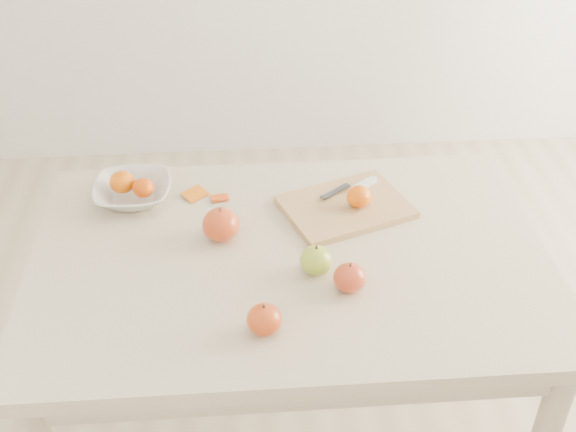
{
  "coord_description": "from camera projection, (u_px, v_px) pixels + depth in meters",
  "views": [
    {
      "loc": [
        -0.1,
        -1.3,
        1.8
      ],
      "look_at": [
        0.0,
        0.05,
        0.82
      ],
      "focal_mm": 45.0,
      "sensor_mm": 36.0,
      "label": 1
    }
  ],
  "objects": [
    {
      "name": "orange_peel_a",
      "position": [
        195.0,
        195.0,
        1.86
      ],
      "size": [
        0.07,
        0.07,
        0.01
      ],
      "primitive_type": "cube",
      "rotation": [
        0.21,
        0.0,
        0.72
      ],
      "color": "#C3600D",
      "rests_on": "table"
    },
    {
      "name": "cutting_board",
      "position": [
        346.0,
        207.0,
        1.8
      ],
      "size": [
        0.36,
        0.31,
        0.02
      ],
      "primitive_type": "cube",
      "rotation": [
        0.0,
        0.0,
        0.35
      ],
      "color": "#AC7C56",
      "rests_on": "table"
    },
    {
      "name": "bowl_tangerine_near",
      "position": [
        122.0,
        182.0,
        1.82
      ],
      "size": [
        0.06,
        0.06,
        0.06
      ],
      "primitive_type": "ellipsoid",
      "color": "#D66407",
      "rests_on": "fruit_bowl"
    },
    {
      "name": "apple_red_a",
      "position": [
        221.0,
        225.0,
        1.69
      ],
      "size": [
        0.09,
        0.09,
        0.08
      ],
      "primitive_type": "ellipsoid",
      "color": "maroon",
      "rests_on": "table"
    },
    {
      "name": "paring_knife",
      "position": [
        360.0,
        185.0,
        1.85
      ],
      "size": [
        0.16,
        0.09,
        0.01
      ],
      "color": "white",
      "rests_on": "cutting_board"
    },
    {
      "name": "apple_green",
      "position": [
        316.0,
        260.0,
        1.6
      ],
      "size": [
        0.07,
        0.07,
        0.07
      ],
      "primitive_type": "ellipsoid",
      "color": "olive",
      "rests_on": "table"
    },
    {
      "name": "board_tangerine",
      "position": [
        359.0,
        197.0,
        1.78
      ],
      "size": [
        0.06,
        0.06,
        0.05
      ],
      "primitive_type": "ellipsoid",
      "color": "#DD5007",
      "rests_on": "cutting_board"
    },
    {
      "name": "bowl_tangerine_far",
      "position": [
        143.0,
        188.0,
        1.81
      ],
      "size": [
        0.06,
        0.06,
        0.05
      ],
      "primitive_type": "ellipsoid",
      "color": "#C83A07",
      "rests_on": "fruit_bowl"
    },
    {
      "name": "apple_red_e",
      "position": [
        350.0,
        278.0,
        1.55
      ],
      "size": [
        0.07,
        0.07,
        0.06
      ],
      "primitive_type": "ellipsoid",
      "color": "maroon",
      "rests_on": "table"
    },
    {
      "name": "apple_red_c",
      "position": [
        264.0,
        319.0,
        1.45
      ],
      "size": [
        0.07,
        0.07,
        0.06
      ],
      "primitive_type": "ellipsoid",
      "color": "maroon",
      "rests_on": "table"
    },
    {
      "name": "orange_peel_b",
      "position": [
        220.0,
        198.0,
        1.85
      ],
      "size": [
        0.05,
        0.04,
        0.01
      ],
      "primitive_type": "cube",
      "rotation": [
        -0.14,
        0.0,
        0.14
      ],
      "color": "#CD440E",
      "rests_on": "table"
    },
    {
      "name": "fruit_bowl",
      "position": [
        133.0,
        192.0,
        1.83
      ],
      "size": [
        0.2,
        0.2,
        0.05
      ],
      "primitive_type": "imported",
      "color": "silver",
      "rests_on": "table"
    },
    {
      "name": "table",
      "position": [
        290.0,
        285.0,
        1.73
      ],
      "size": [
        1.2,
        0.8,
        0.75
      ],
      "color": "beige",
      "rests_on": "ground"
    }
  ]
}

